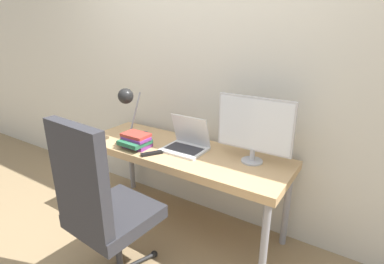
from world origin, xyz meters
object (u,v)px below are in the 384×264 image
object	(u,v)px
laptop	(186,143)
monitor	(255,127)
book_stack	(136,141)
desk_lamp	(128,100)
office_chair	(100,203)
game_controller	(124,143)

from	to	relation	value
laptop	monitor	world-z (taller)	monitor
book_stack	laptop	bearing A→B (deg)	27.02
monitor	desk_lamp	xyz separation A→B (m)	(-1.05, -0.16, 0.08)
laptop	book_stack	distance (m)	0.41
monitor	book_stack	size ratio (longest dim) A/B	2.38
book_stack	monitor	bearing A→B (deg)	16.12
desk_lamp	office_chair	bearing A→B (deg)	-58.96
laptop	desk_lamp	size ratio (longest dim) A/B	0.73
office_chair	game_controller	distance (m)	0.73
book_stack	game_controller	distance (m)	0.13
desk_lamp	office_chair	distance (m)	0.94
monitor	book_stack	world-z (taller)	monitor
book_stack	game_controller	bearing A→B (deg)	-173.18
laptop	game_controller	size ratio (longest dim) A/B	2.10
game_controller	monitor	bearing A→B (deg)	15.03
office_chair	game_controller	size ratio (longest dim) A/B	7.38
desk_lamp	game_controller	bearing A→B (deg)	-71.99
desk_lamp	office_chair	size ratio (longest dim) A/B	0.39
office_chair	game_controller	world-z (taller)	office_chair
office_chair	game_controller	xyz separation A→B (m)	(-0.39, 0.60, 0.11)
monitor	game_controller	bearing A→B (deg)	-164.97
laptop	office_chair	bearing A→B (deg)	-96.57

